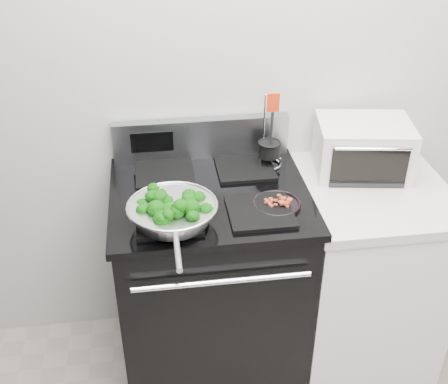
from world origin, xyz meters
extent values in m
cube|color=#B3B0AA|center=(0.00, 1.75, 1.35)|extent=(4.00, 0.02, 2.70)
cube|color=black|center=(-0.30, 1.41, 0.46)|extent=(0.76, 0.66, 0.92)
cube|color=black|center=(-0.30, 1.41, 0.94)|extent=(0.79, 0.69, 0.03)
cube|color=#99999E|center=(-0.30, 1.72, 1.04)|extent=(0.76, 0.05, 0.18)
cube|color=black|center=(-0.47, 1.24, 0.96)|extent=(0.24, 0.24, 0.01)
cube|color=black|center=(-0.13, 1.24, 0.96)|extent=(0.24, 0.24, 0.01)
cube|color=black|center=(-0.47, 1.58, 0.96)|extent=(0.24, 0.24, 0.01)
cube|color=black|center=(-0.13, 1.58, 0.96)|extent=(0.24, 0.24, 0.01)
cube|color=white|center=(0.39, 1.41, 0.44)|extent=(0.60, 0.66, 0.88)
cube|color=beige|center=(0.39, 1.41, 0.90)|extent=(0.62, 0.68, 0.04)
torus|color=silver|center=(-0.46, 1.22, 1.03)|extent=(0.33, 0.33, 0.01)
cylinder|color=silver|center=(-0.46, 0.96, 1.02)|extent=(0.02, 0.20, 0.02)
cylinder|color=black|center=(-0.06, 1.28, 0.95)|extent=(0.18, 0.18, 0.01)
cylinder|color=black|center=(-0.02, 1.60, 1.03)|extent=(0.09, 0.09, 0.06)
cylinder|color=black|center=(-0.02, 1.60, 1.11)|extent=(0.01, 0.01, 0.20)
cube|color=red|center=(-0.02, 1.60, 1.25)|extent=(0.05, 0.01, 0.08)
cube|color=silver|center=(0.37, 1.55, 1.03)|extent=(0.43, 0.35, 0.22)
cube|color=black|center=(0.37, 1.40, 1.02)|extent=(0.31, 0.06, 0.16)
camera|label=1|loc=(-0.50, -0.46, 2.13)|focal=45.00mm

